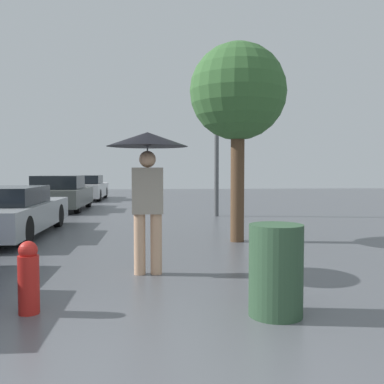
# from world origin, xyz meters

# --- Properties ---
(pedestrian) EXTENTS (1.13, 1.13, 1.98)m
(pedestrian) POSITION_xyz_m (-0.01, 3.34, 1.58)
(pedestrian) COLOR tan
(pedestrian) RESTS_ON ground_plane
(parked_car_second) EXTENTS (1.73, 4.53, 1.10)m
(parked_car_second) POSITION_xyz_m (-3.17, 7.16, 0.52)
(parked_car_second) COLOR #9EA3A8
(parked_car_second) RESTS_ON ground_plane
(parked_car_third) EXTENTS (1.85, 3.87, 1.26)m
(parked_car_third) POSITION_xyz_m (-3.34, 13.25, 0.59)
(parked_car_third) COLOR #4C514C
(parked_car_third) RESTS_ON ground_plane
(parked_car_farthest) EXTENTS (1.74, 4.23, 1.20)m
(parked_car_farthest) POSITION_xyz_m (-3.27, 18.85, 0.56)
(parked_car_farthest) COLOR silver
(parked_car_farthest) RESTS_ON ground_plane
(tree) EXTENTS (1.95, 1.95, 4.01)m
(tree) POSITION_xyz_m (1.77, 5.94, 2.99)
(tree) COLOR brown
(tree) RESTS_ON ground_plane
(street_lamp) EXTENTS (0.30, 0.30, 4.97)m
(street_lamp) POSITION_xyz_m (2.05, 10.74, 2.88)
(street_lamp) COLOR #515456
(street_lamp) RESTS_ON ground_plane
(trash_bin) EXTENTS (0.54, 0.54, 0.92)m
(trash_bin) POSITION_xyz_m (1.29, 1.51, 0.46)
(trash_bin) COLOR #2D4C33
(trash_bin) RESTS_ON ground_plane
(fire_hydrant) EXTENTS (0.21, 0.21, 0.74)m
(fire_hydrant) POSITION_xyz_m (-1.19, 1.79, 0.37)
(fire_hydrant) COLOR #B21E19
(fire_hydrant) RESTS_ON ground_plane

